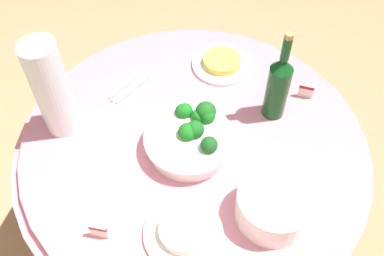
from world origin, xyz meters
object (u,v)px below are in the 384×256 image
(food_plate_fried_egg, at_px, (222,63))
(label_placard_mid, at_px, (306,90))
(plate_stack, at_px, (274,206))
(serving_tongs, at_px, (127,89))
(decorative_fruit_vase, at_px, (53,94))
(wine_bottle, at_px, (278,86))
(broccoli_bowl, at_px, (191,137))
(food_plate_rice, at_px, (183,232))
(label_placard_front, at_px, (99,231))

(food_plate_fried_egg, height_order, label_placard_mid, label_placard_mid)
(plate_stack, bearing_deg, serving_tongs, -25.92)
(label_placard_mid, bearing_deg, decorative_fruit_vase, 30.13)
(label_placard_mid, bearing_deg, wine_bottle, 52.45)
(broccoli_bowl, bearing_deg, food_plate_rice, 107.43)
(label_placard_front, height_order, label_placard_mid, same)
(broccoli_bowl, distance_m, plate_stack, 0.33)
(broccoli_bowl, height_order, food_plate_fried_egg, broccoli_bowl)
(wine_bottle, bearing_deg, label_placard_front, 61.78)
(decorative_fruit_vase, height_order, food_plate_rice, decorative_fruit_vase)
(wine_bottle, xyz_separation_m, serving_tongs, (0.51, 0.08, -0.12))
(plate_stack, xyz_separation_m, label_placard_mid, (0.01, -0.49, -0.02))
(serving_tongs, xyz_separation_m, food_plate_rice, (-0.39, 0.44, 0.01))
(plate_stack, bearing_deg, label_placard_front, 29.05)
(wine_bottle, distance_m, serving_tongs, 0.53)
(wine_bottle, relative_size, decorative_fruit_vase, 0.99)
(plate_stack, xyz_separation_m, label_placard_front, (0.42, 0.23, -0.02))
(plate_stack, xyz_separation_m, serving_tongs, (0.60, -0.29, -0.05))
(wine_bottle, distance_m, food_plate_rice, 0.55)
(plate_stack, relative_size, wine_bottle, 0.62)
(wine_bottle, relative_size, food_plate_rice, 1.53)
(decorative_fruit_vase, relative_size, serving_tongs, 2.05)
(plate_stack, height_order, label_placard_mid, plate_stack)
(plate_stack, xyz_separation_m, food_plate_rice, (0.21, 0.15, -0.04))
(plate_stack, relative_size, serving_tongs, 1.27)
(broccoli_bowl, bearing_deg, serving_tongs, -26.19)
(broccoli_bowl, height_order, decorative_fruit_vase, decorative_fruit_vase)
(broccoli_bowl, bearing_deg, wine_bottle, -132.02)
(serving_tongs, bearing_deg, wine_bottle, -170.75)
(food_plate_rice, bearing_deg, label_placard_front, 22.23)
(label_placard_mid, bearing_deg, label_placard_front, 60.19)
(food_plate_rice, distance_m, food_plate_fried_egg, 0.69)
(wine_bottle, xyz_separation_m, decorative_fruit_vase, (0.63, 0.30, 0.02))
(plate_stack, relative_size, label_placard_mid, 3.82)
(food_plate_rice, height_order, label_placard_mid, label_placard_mid)
(broccoli_bowl, xyz_separation_m, decorative_fruit_vase, (0.42, 0.07, 0.11))
(serving_tongs, bearing_deg, label_placard_mid, -161.82)
(food_plate_fried_egg, bearing_deg, wine_bottle, 146.63)
(food_plate_fried_egg, xyz_separation_m, label_placard_front, (0.09, 0.76, 0.02))
(food_plate_rice, relative_size, food_plate_fried_egg, 1.00)
(broccoli_bowl, relative_size, plate_stack, 1.33)
(plate_stack, height_order, wine_bottle, wine_bottle)
(serving_tongs, xyz_separation_m, food_plate_fried_egg, (-0.27, -0.24, 0.01))
(food_plate_fried_egg, bearing_deg, food_plate_rice, 100.02)
(serving_tongs, bearing_deg, label_placard_front, 108.95)
(decorative_fruit_vase, xyz_separation_m, label_placard_front, (-0.30, 0.30, -0.12))
(plate_stack, xyz_separation_m, food_plate_fried_egg, (0.33, -0.53, -0.04))
(decorative_fruit_vase, bearing_deg, food_plate_rice, 157.00)
(wine_bottle, distance_m, decorative_fruit_vase, 0.70)
(broccoli_bowl, distance_m, wine_bottle, 0.32)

